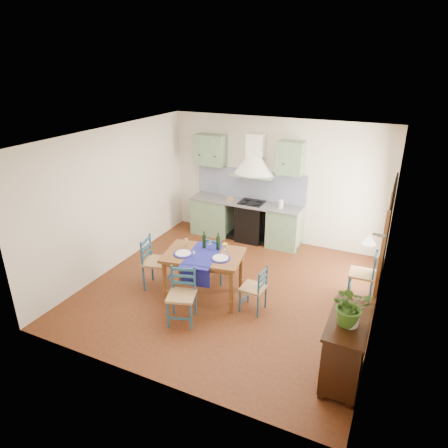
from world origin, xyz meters
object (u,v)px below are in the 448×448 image
(sideboard, at_px, (345,347))
(potted_plant, at_px, (351,306))
(chair_near, at_px, (182,295))
(dining_table, at_px, (204,259))

(sideboard, relative_size, potted_plant, 1.99)
(chair_near, bearing_deg, sideboard, -4.75)
(dining_table, relative_size, sideboard, 1.40)
(dining_table, height_order, sideboard, dining_table)
(dining_table, xyz_separation_m, sideboard, (2.58, -0.99, -0.24))
(chair_near, xyz_separation_m, potted_plant, (2.57, -0.29, 0.72))
(chair_near, height_order, potted_plant, potted_plant)
(dining_table, height_order, chair_near, dining_table)
(potted_plant, bearing_deg, chair_near, 173.49)
(chair_near, bearing_deg, dining_table, 90.80)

